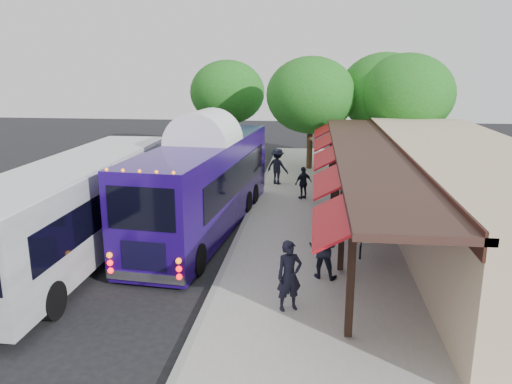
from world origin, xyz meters
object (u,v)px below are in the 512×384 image
at_px(city_bus, 79,205).
at_px(ped_b, 323,248).
at_px(coach_bus, 205,180).
at_px(ped_c, 303,183).
at_px(sign_board, 361,237).
at_px(ped_a, 289,276).
at_px(ped_d, 278,166).

distance_m(city_bus, ped_b, 8.45).
bearing_deg(coach_bus, city_bus, -131.22).
xyz_separation_m(ped_c, sign_board, (2.10, -7.68, -0.02)).
bearing_deg(city_bus, ped_a, -24.76).
bearing_deg(city_bus, ped_c, 47.09).
height_order(city_bus, ped_d, city_bus).
bearing_deg(ped_a, sign_board, 34.82).
relative_size(ped_a, ped_b, 1.03).
distance_m(city_bus, ped_c, 11.08).
distance_m(ped_b, sign_board, 2.06).
height_order(ped_a, sign_board, ped_a).
bearing_deg(ped_c, coach_bus, 14.62).
bearing_deg(ped_d, sign_board, 136.17).
height_order(ped_b, sign_board, ped_b).
bearing_deg(ped_a, ped_c, 64.21).
bearing_deg(sign_board, ped_c, 107.45).
relative_size(coach_bus, sign_board, 10.56).
distance_m(coach_bus, city_bus, 5.05).
distance_m(coach_bus, sign_board, 6.77).
xyz_separation_m(ped_a, sign_board, (2.20, 3.82, -0.18)).
bearing_deg(city_bus, ped_b, -8.17).
bearing_deg(ped_d, city_bus, 88.97).
xyz_separation_m(city_bus, ped_b, (8.33, -1.19, -0.77)).
relative_size(city_bus, sign_board, 10.90).
bearing_deg(coach_bus, ped_d, 78.19).
height_order(coach_bus, ped_d, coach_bus).
height_order(ped_a, ped_d, ped_d).
relative_size(ped_c, sign_board, 1.38).
bearing_deg(city_bus, sign_board, 2.42).
distance_m(coach_bus, ped_a, 7.88).
height_order(ped_a, ped_c, ped_a).
xyz_separation_m(ped_b, sign_board, (1.28, 1.60, -0.16)).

